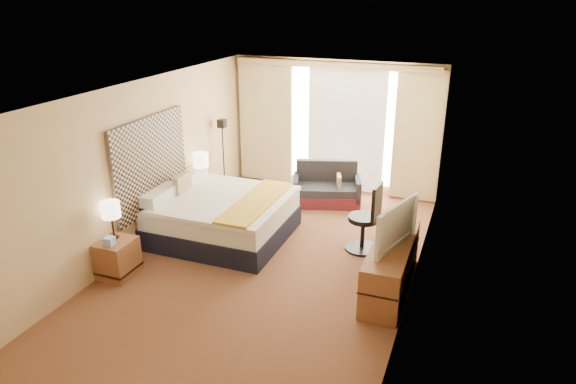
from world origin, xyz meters
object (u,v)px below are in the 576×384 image
(desk_chair, at_px, (367,221))
(television, at_px, (390,224))
(bed, at_px, (222,216))
(lamp_left, at_px, (111,210))
(media_dresser, at_px, (391,266))
(loveseat, at_px, (327,190))
(lamp_right, at_px, (201,160))
(nightstand_right, at_px, (205,197))
(nightstand_left, at_px, (118,258))
(floor_lamp, at_px, (223,142))

(desk_chair, bearing_deg, television, -60.12)
(bed, relative_size, lamp_left, 3.68)
(media_dresser, height_order, loveseat, loveseat)
(lamp_left, bearing_deg, lamp_right, 88.66)
(lamp_right, distance_m, television, 3.94)
(desk_chair, xyz_separation_m, television, (0.51, -1.06, 0.51))
(loveseat, bearing_deg, nightstand_right, -167.78)
(nightstand_left, bearing_deg, nightstand_right, 90.00)
(bed, xyz_separation_m, lamp_right, (-0.81, 0.79, 0.63))
(nightstand_left, relative_size, bed, 0.26)
(lamp_right, bearing_deg, television, -21.87)
(nightstand_left, distance_m, desk_chair, 3.75)
(floor_lamp, height_order, lamp_right, floor_lamp)
(nightstand_left, xyz_separation_m, loveseat, (2.00, 3.66, -0.01))
(television, bearing_deg, lamp_left, 121.80)
(nightstand_right, distance_m, lamp_left, 2.54)
(nightstand_right, distance_m, loveseat, 2.31)
(media_dresser, relative_size, lamp_left, 3.19)
(media_dresser, xyz_separation_m, loveseat, (-1.70, 2.61, -0.09))
(media_dresser, relative_size, bed, 0.87)
(lamp_right, xyz_separation_m, television, (3.65, -1.47, 0.00))
(bed, distance_m, loveseat, 2.34)
(lamp_left, bearing_deg, television, 13.95)
(desk_chair, distance_m, lamp_right, 3.21)
(nightstand_left, height_order, lamp_right, lamp_right)
(lamp_left, relative_size, lamp_right, 0.97)
(lamp_right, bearing_deg, floor_lamp, 91.74)
(nightstand_left, distance_m, media_dresser, 3.85)
(nightstand_right, bearing_deg, bed, -46.30)
(nightstand_left, height_order, floor_lamp, floor_lamp)
(television, bearing_deg, media_dresser, -17.32)
(media_dresser, distance_m, desk_chair, 1.14)
(nightstand_left, relative_size, loveseat, 0.39)
(desk_chair, relative_size, lamp_right, 1.92)
(nightstand_right, relative_size, loveseat, 0.39)
(desk_chair, bearing_deg, nightstand_left, -143.02)
(nightstand_left, relative_size, floor_lamp, 0.36)
(floor_lamp, distance_m, television, 4.38)
(nightstand_right, bearing_deg, lamp_right, -92.67)
(nightstand_left, distance_m, bed, 1.84)
(lamp_right, bearing_deg, lamp_left, -91.34)
(loveseat, xyz_separation_m, lamp_right, (-2.00, -1.22, 0.74))
(loveseat, bearing_deg, bed, -138.59)
(bed, xyz_separation_m, lamp_left, (-0.87, -1.60, 0.62))
(floor_lamp, height_order, television, floor_lamp)
(media_dresser, distance_m, television, 0.66)
(nightstand_left, relative_size, lamp_right, 0.95)
(nightstand_right, height_order, floor_lamp, floor_lamp)
(loveseat, bearing_deg, lamp_left, -137.68)
(desk_chair, height_order, lamp_left, desk_chair)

